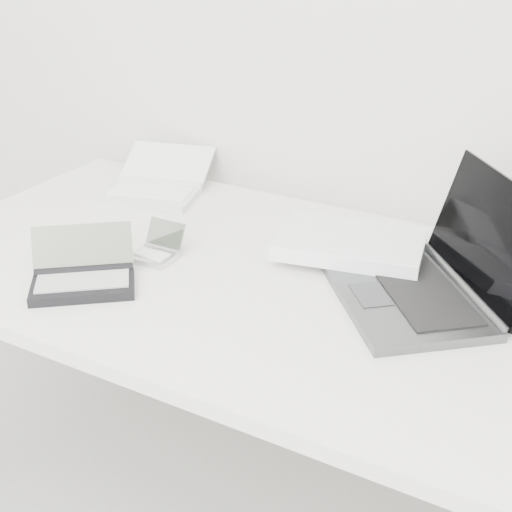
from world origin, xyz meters
The scene contains 5 objects.
desk centered at (0.00, 1.55, 0.68)m, with size 1.60×0.80×0.73m.
laptop_large centered at (0.19, 1.66, 0.77)m, with size 0.57×0.46×0.23m.
netbook_open_white centered at (-0.49, 1.80, 0.75)m, with size 0.30×0.34×0.08m.
pda_silver centered at (-0.27, 1.51, 0.74)m, with size 0.09×0.10×0.07m.
palmtop_charcoal centered at (-0.32, 1.34, 0.75)m, with size 0.25×0.24×0.10m.
Camera 1 is at (0.57, 0.44, 1.40)m, focal length 50.00 mm.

